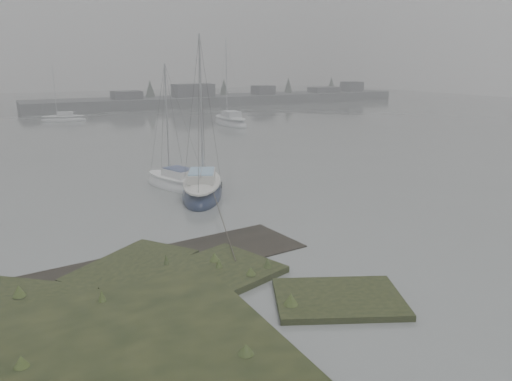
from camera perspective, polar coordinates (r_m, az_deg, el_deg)
The scene contains 6 objects.
ground at distance 41.84m, azimuth -17.44°, elevation 4.90°, with size 160.00×160.00×0.00m, color slate.
far_shoreline at distance 80.47m, azimuth -2.77°, elevation 10.45°, with size 60.00×8.00×4.15m.
sailboat_main at distance 25.15m, azimuth -6.15°, elevation 0.05°, with size 4.35×6.24×8.44m.
sailboat_white at distance 26.88m, azimuth -9.02°, elevation 0.79°, with size 3.06×5.16×6.92m.
sailboat_far_b at distance 53.32m, azimuth -2.94°, elevation 7.80°, with size 2.42×6.85×9.59m.
sailboat_far_c at distance 60.67m, azimuth -21.13°, elevation 7.59°, with size 5.09×2.50×6.88m.
Camera 1 is at (-7.53, -10.64, 6.50)m, focal length 35.00 mm.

